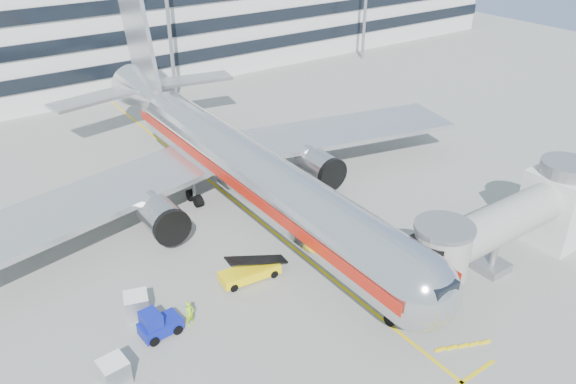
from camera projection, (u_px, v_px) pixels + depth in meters
ground at (316, 266)px, 42.90m from camera, size 180.00×180.00×0.00m
lead_in_line at (248, 211)px, 50.08m from camera, size 0.25×70.00×0.01m
stop_bar at (462, 382)px, 32.84m from camera, size 6.00×0.25×0.01m
main_jet at (236, 162)px, 49.28m from camera, size 50.95×48.70×16.06m
jet_bridge at (514, 220)px, 41.42m from camera, size 17.80×4.50×7.00m
terminal at (72, 26)px, 80.76m from camera, size 150.00×24.25×15.60m
belt_loader at (250, 272)px, 41.20m from camera, size 4.79×2.07×2.26m
baggage_tug at (157, 324)px, 35.94m from camera, size 2.70×1.83×1.95m
cargo_container_left at (137, 305)px, 37.61m from camera, size 1.95×1.95×1.67m
cargo_container_right at (114, 372)px, 32.50m from camera, size 1.65×1.65×1.62m
ramp_worker at (190, 314)px, 36.72m from camera, size 0.78×0.62×1.87m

